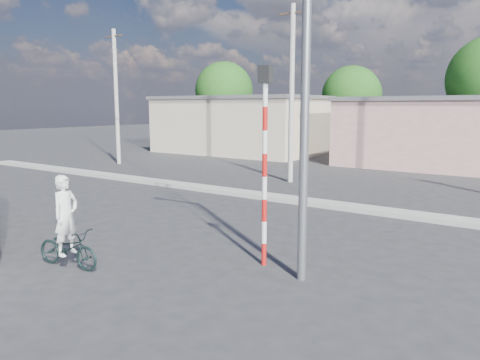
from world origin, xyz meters
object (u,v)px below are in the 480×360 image
Objects in this scene: streetlight at (299,29)px; cyclist at (67,229)px; bicycle at (68,248)px; traffic_pole at (265,149)px.

cyclist is at bearing -152.05° from streetlight.
bicycle is at bearing -98.62° from cyclist.
bicycle is at bearing -142.65° from traffic_pole.
streetlight is at bearing -70.68° from cyclist.
traffic_pole is 0.48× the size of streetlight.
cyclist is 0.20× the size of streetlight.
cyclist is 4.64m from traffic_pole.
traffic_pole is at bearing 162.27° from streetlight.
traffic_pole reaches higher than cyclist.
streetlight reaches higher than cyclist.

